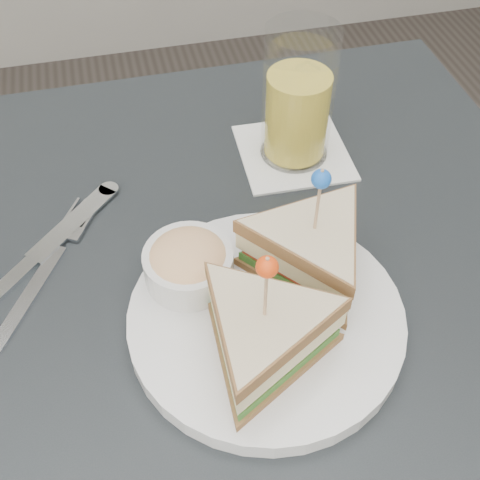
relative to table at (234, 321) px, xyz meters
name	(u,v)px	position (x,y,z in m)	size (l,w,h in m)	color
table	(234,321)	(0.00, 0.00, 0.00)	(0.80, 0.80, 0.75)	black
plate_meal	(273,294)	(0.03, -0.06, 0.12)	(0.30, 0.28, 0.16)	silver
cutlery_fork	(51,261)	(-0.18, 0.07, 0.08)	(0.12, 0.19, 0.01)	silver
cutlery_knife	(40,254)	(-0.20, 0.08, 0.08)	(0.18, 0.18, 0.01)	white
drink_set	(298,104)	(0.12, 0.18, 0.15)	(0.14, 0.14, 0.17)	white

